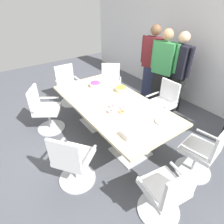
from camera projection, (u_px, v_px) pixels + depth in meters
name	position (u px, v px, depth m)	size (l,w,h in m)	color
ground_plane	(112.00, 136.00, 3.65)	(10.00, 10.00, 0.01)	#4C4F56
back_wall	(202.00, 44.00, 4.05)	(8.00, 0.10, 2.80)	white
conference_table	(112.00, 108.00, 3.31)	(2.40, 1.20, 0.75)	#CCB793
office_chair_0	(202.00, 154.00, 2.69)	(0.62, 0.62, 0.91)	silver
office_chair_1	(162.00, 106.00, 3.81)	(0.55, 0.55, 0.91)	silver
office_chair_2	(110.00, 85.00, 4.62)	(0.76, 0.76, 0.91)	silver
office_chair_3	(68.00, 87.00, 4.54)	(0.55, 0.55, 0.91)	silver
office_chair_4	(45.00, 112.00, 3.62)	(0.75, 0.75, 0.91)	silver
office_chair_5	(73.00, 163.00, 2.55)	(0.76, 0.76, 0.91)	silver
office_chair_6	(166.00, 194.00, 2.16)	(0.61, 0.61, 0.91)	silver
person_standing_0	(152.00, 63.00, 4.41)	(0.61, 0.34, 1.78)	#232842
person_standing_1	(163.00, 69.00, 4.11)	(0.61, 0.32, 1.76)	black
person_standing_2	(177.00, 72.00, 4.02)	(0.62, 0.28, 1.73)	black
snack_bowl_chips_yellow	(121.00, 89.00, 3.57)	(0.22, 0.22, 0.11)	beige
snack_bowl_candy_mix	(95.00, 84.00, 3.74)	(0.23, 0.23, 0.11)	white
donut_platter	(117.00, 110.00, 3.01)	(0.33, 0.33, 0.04)	white
plate_stack	(162.00, 122.00, 2.74)	(0.21, 0.21, 0.03)	white
napkin_pile	(128.00, 134.00, 2.46)	(0.15, 0.15, 0.09)	white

